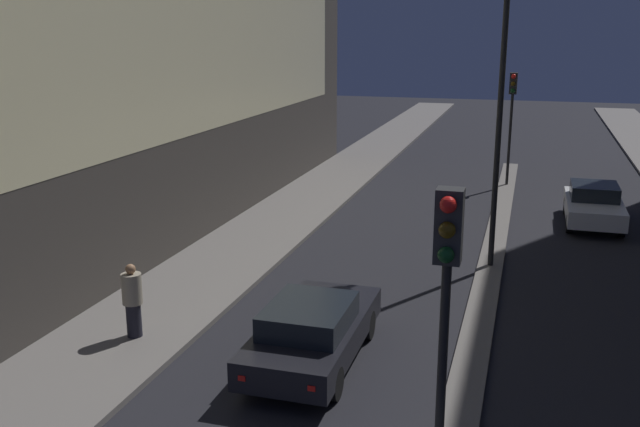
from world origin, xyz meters
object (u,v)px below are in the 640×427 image
object	(u,v)px
traffic_light_near	(445,294)
street_lamp	(504,53)
car_left_lane	(313,330)
pedestrian_on_left_sidewalk	(133,299)
traffic_light_mid	(512,103)
car_right_lane	(594,205)

from	to	relation	value
traffic_light_near	street_lamp	bearing A→B (deg)	90.00
traffic_light_near	car_left_lane	size ratio (longest dim) A/B	1.06
car_left_lane	pedestrian_on_left_sidewalk	bearing A→B (deg)	-178.06
traffic_light_mid	street_lamp	distance (m)	11.65
car_right_lane	street_lamp	bearing A→B (deg)	-118.14
car_left_lane	traffic_light_mid	bearing A→B (deg)	80.40
traffic_light_mid	car_left_lane	world-z (taller)	traffic_light_mid
traffic_light_mid	car_left_lane	size ratio (longest dim) A/B	1.06
pedestrian_on_left_sidewalk	street_lamp	bearing A→B (deg)	45.45
car_right_lane	pedestrian_on_left_sidewalk	bearing A→B (deg)	-128.10
traffic_light_mid	pedestrian_on_left_sidewalk	distance (m)	20.21
pedestrian_on_left_sidewalk	car_left_lane	bearing A→B (deg)	1.94
traffic_light_mid	pedestrian_on_left_sidewalk	xyz separation A→B (m)	(-7.20, -18.70, -2.62)
traffic_light_mid	car_left_lane	distance (m)	19.05
traffic_light_mid	pedestrian_on_left_sidewalk	bearing A→B (deg)	-111.05
traffic_light_near	street_lamp	xyz separation A→B (m)	(0.00, 11.94, 2.44)
traffic_light_near	pedestrian_on_left_sidewalk	bearing A→B (deg)	147.22
car_left_lane	pedestrian_on_left_sidewalk	distance (m)	4.07
traffic_light_mid	pedestrian_on_left_sidewalk	world-z (taller)	traffic_light_mid
car_left_lane	car_right_lane	xyz separation A→B (m)	(6.28, 13.05, 0.00)
street_lamp	car_left_lane	size ratio (longest dim) A/B	2.00
traffic_light_near	street_lamp	size ratio (longest dim) A/B	0.53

